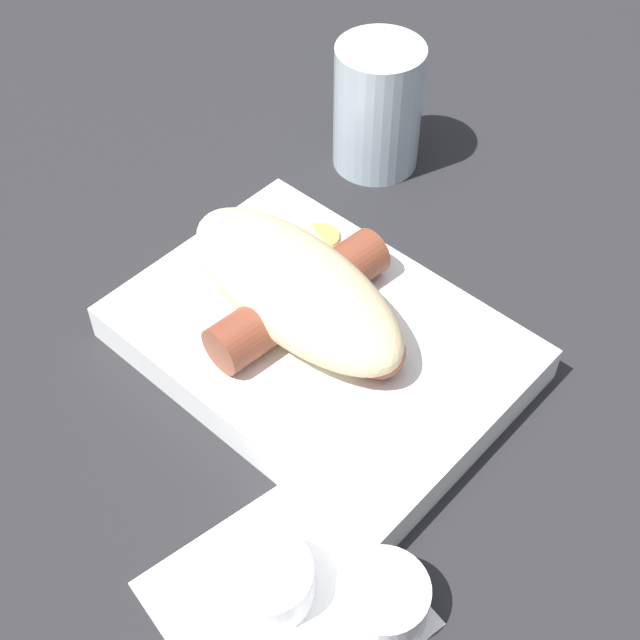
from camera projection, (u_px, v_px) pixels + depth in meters
name	position (u px, v px, depth m)	size (l,w,h in m)	color
ground_plane	(320.00, 356.00, 0.65)	(3.00, 3.00, 0.00)	#232326
food_tray	(320.00, 343.00, 0.64)	(0.28, 0.20, 0.03)	white
bread_roll	(292.00, 289.00, 0.62)	(0.20, 0.10, 0.05)	beige
sausage	(301.00, 297.00, 0.63)	(0.18, 0.15, 0.04)	brown
pickled_veggies	(297.00, 249.00, 0.68)	(0.08, 0.08, 0.01)	orange
napkin	(284.00, 603.00, 0.53)	(0.16, 0.16, 0.00)	white
condiment_cup_near	(268.00, 583.00, 0.52)	(0.05, 0.05, 0.03)	white
condiment_cup_far	(382.00, 601.00, 0.51)	(0.05, 0.05, 0.03)	white
drink_glass	(378.00, 107.00, 0.76)	(0.08, 0.08, 0.11)	silver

